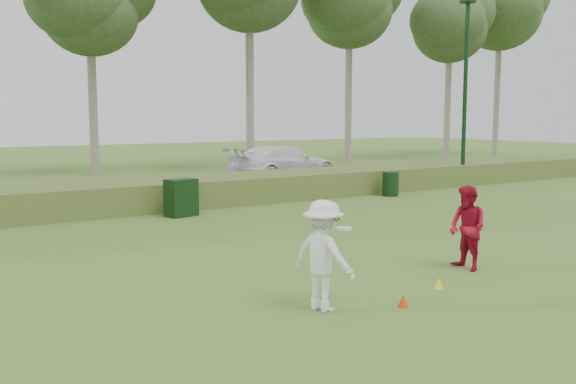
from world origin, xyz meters
TOP-DOWN VIEW (x-y plane):
  - ground at (0.00, 0.00)m, footprint 120.00×120.00m
  - reed_strip at (0.00, 12.00)m, footprint 80.00×3.00m
  - park_road at (0.00, 17.00)m, footprint 80.00×6.00m
  - lamp_post at (14.00, 11.00)m, footprint 0.70×0.70m
  - tree_4 at (2.00, 24.50)m, footprint 6.24×6.24m
  - tree_6 at (18.00, 23.80)m, footprint 7.02×7.02m
  - tree_7 at (26.00, 22.80)m, footprint 6.50×6.50m
  - tree_8 at (33.00, 24.20)m, footprint 8.06×8.06m
  - player_white at (-2.18, -0.20)m, footprint 0.98×1.24m
  - player_red at (1.77, 0.33)m, footprint 0.73×0.88m
  - cone_orange at (-1.04, -0.80)m, footprint 0.18×0.18m
  - cone_yellow at (0.25, -0.35)m, footprint 0.17×0.17m
  - utility_cabinet at (-0.01, 9.73)m, footprint 1.01×0.75m
  - trash_bin at (8.68, 9.89)m, footprint 0.72×0.72m
  - car_right at (8.41, 16.83)m, footprint 5.74×2.83m

SIDE VIEW (x-z plane):
  - ground at x=0.00m, z-range 0.00..0.00m
  - park_road at x=0.00m, z-range 0.00..0.06m
  - cone_yellow at x=0.25m, z-range 0.00..0.19m
  - cone_orange at x=-1.04m, z-range 0.00..0.20m
  - reed_strip at x=0.00m, z-range 0.00..0.90m
  - trash_bin at x=8.68m, z-range 0.00..0.92m
  - utility_cabinet at x=-0.01m, z-range 0.00..1.13m
  - player_red at x=1.77m, z-range 0.00..1.66m
  - car_right at x=8.41m, z-range 0.06..1.67m
  - player_white at x=-2.18m, z-range 0.00..1.73m
  - lamp_post at x=14.00m, z-range 1.51..9.68m
  - tree_4 at x=2.00m, z-range 2.84..14.34m
  - tree_7 at x=26.00m, z-range 3.09..15.59m
  - tree_6 at x=18.00m, z-range 3.35..16.85m
  - tree_8 at x=33.00m, z-range 3.73..18.73m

